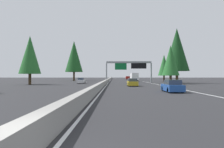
{
  "coord_description": "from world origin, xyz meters",
  "views": [
    {
      "loc": [
        -4.24,
        -1.84,
        1.97
      ],
      "look_at": [
        57.18,
        -1.2,
        2.46
      ],
      "focal_mm": 33.86,
      "sensor_mm": 36.0,
      "label": 1
    }
  ],
  "objects_px": {
    "sedan_near_center": "(172,86)",
    "minivan_far_center": "(128,78)",
    "sign_gantry_overhead": "(129,66)",
    "conifer_right_near": "(171,60)",
    "sedan_far_right": "(132,83)",
    "conifer_right_far": "(164,65)",
    "oncoming_near": "(81,81)",
    "conifer_right_mid": "(177,50)",
    "box_truck_mid_center": "(134,77)",
    "conifer_left_mid": "(74,57)",
    "conifer_left_near": "(30,55)"
  },
  "relations": [
    {
      "from": "sedan_near_center",
      "to": "minivan_far_center",
      "type": "xyz_separation_m",
      "value": [
        88.08,
        -0.26,
        0.27
      ]
    },
    {
      "from": "sign_gantry_overhead",
      "to": "conifer_right_near",
      "type": "height_order",
      "value": "conifer_right_near"
    },
    {
      "from": "conifer_right_near",
      "to": "sedan_far_right",
      "type": "bearing_deg",
      "value": 135.55
    },
    {
      "from": "conifer_right_near",
      "to": "conifer_right_far",
      "type": "distance_m",
      "value": 22.53
    },
    {
      "from": "minivan_far_center",
      "to": "sedan_far_right",
      "type": "bearing_deg",
      "value": 177.04
    },
    {
      "from": "sedan_far_right",
      "to": "oncoming_near",
      "type": "xyz_separation_m",
      "value": [
        14.74,
        11.93,
        0.0
      ]
    },
    {
      "from": "sign_gantry_overhead",
      "to": "conifer_right_mid",
      "type": "relative_size",
      "value": 0.86
    },
    {
      "from": "box_truck_mid_center",
      "to": "conifer_right_near",
      "type": "distance_m",
      "value": 28.45
    },
    {
      "from": "sign_gantry_overhead",
      "to": "conifer_right_mid",
      "type": "xyz_separation_m",
      "value": [
        -1.4,
        -12.59,
        4.24
      ]
    },
    {
      "from": "sedan_near_center",
      "to": "box_truck_mid_center",
      "type": "distance_m",
      "value": 51.97
    },
    {
      "from": "box_truck_mid_center",
      "to": "sign_gantry_overhead",
      "type": "bearing_deg",
      "value": 170.86
    },
    {
      "from": "conifer_left_mid",
      "to": "conifer_right_near",
      "type": "bearing_deg",
      "value": -138.89
    },
    {
      "from": "conifer_left_near",
      "to": "oncoming_near",
      "type": "bearing_deg",
      "value": -52.76
    },
    {
      "from": "sign_gantry_overhead",
      "to": "sedan_far_right",
      "type": "xyz_separation_m",
      "value": [
        -18.19,
        0.76,
        -4.03
      ]
    },
    {
      "from": "conifer_left_near",
      "to": "conifer_right_far",
      "type": "bearing_deg",
      "value": -54.68
    },
    {
      "from": "sedan_near_center",
      "to": "conifer_left_mid",
      "type": "relative_size",
      "value": 0.28
    },
    {
      "from": "conifer_right_far",
      "to": "conifer_right_mid",
      "type": "bearing_deg",
      "value": 179.21
    },
    {
      "from": "sedan_near_center",
      "to": "sedan_far_right",
      "type": "height_order",
      "value": "same"
    },
    {
      "from": "sign_gantry_overhead",
      "to": "conifer_right_far",
      "type": "relative_size",
      "value": 1.38
    },
    {
      "from": "sedan_near_center",
      "to": "conifer_right_far",
      "type": "bearing_deg",
      "value": -12.13
    },
    {
      "from": "sign_gantry_overhead",
      "to": "conifer_right_mid",
      "type": "distance_m",
      "value": 13.36
    },
    {
      "from": "sedan_far_right",
      "to": "sign_gantry_overhead",
      "type": "bearing_deg",
      "value": -2.4
    },
    {
      "from": "sign_gantry_overhead",
      "to": "sedan_near_center",
      "type": "relative_size",
      "value": 2.88
    },
    {
      "from": "box_truck_mid_center",
      "to": "conifer_right_near",
      "type": "height_order",
      "value": "conifer_right_near"
    },
    {
      "from": "conifer_right_near",
      "to": "conifer_right_mid",
      "type": "relative_size",
      "value": 0.62
    },
    {
      "from": "conifer_right_far",
      "to": "minivan_far_center",
      "type": "bearing_deg",
      "value": 13.25
    },
    {
      "from": "minivan_far_center",
      "to": "conifer_right_mid",
      "type": "xyz_separation_m",
      "value": [
        -56.92,
        -9.55,
        8.0
      ]
    },
    {
      "from": "sign_gantry_overhead",
      "to": "conifer_right_far",
      "type": "height_order",
      "value": "conifer_right_far"
    },
    {
      "from": "conifer_right_mid",
      "to": "conifer_left_mid",
      "type": "distance_m",
      "value": 42.32
    },
    {
      "from": "minivan_far_center",
      "to": "sign_gantry_overhead",
      "type": "bearing_deg",
      "value": 176.86
    },
    {
      "from": "conifer_right_near",
      "to": "oncoming_near",
      "type": "bearing_deg",
      "value": 77.86
    },
    {
      "from": "box_truck_mid_center",
      "to": "conifer_right_mid",
      "type": "distance_m",
      "value": 24.01
    },
    {
      "from": "oncoming_near",
      "to": "conifer_right_far",
      "type": "height_order",
      "value": "conifer_right_far"
    },
    {
      "from": "sedan_far_right",
      "to": "conifer_right_mid",
      "type": "bearing_deg",
      "value": -38.5
    },
    {
      "from": "sedan_far_right",
      "to": "conifer_left_near",
      "type": "bearing_deg",
      "value": 72.71
    },
    {
      "from": "sedan_far_right",
      "to": "conifer_left_near",
      "type": "height_order",
      "value": "conifer_left_near"
    },
    {
      "from": "minivan_far_center",
      "to": "box_truck_mid_center",
      "type": "bearing_deg",
      "value": -179.88
    },
    {
      "from": "sign_gantry_overhead",
      "to": "conifer_left_near",
      "type": "distance_m",
      "value": 25.67
    },
    {
      "from": "sedan_far_right",
      "to": "conifer_right_mid",
      "type": "xyz_separation_m",
      "value": [
        16.79,
        -13.36,
        8.27
      ]
    },
    {
      "from": "conifer_right_near",
      "to": "sedan_near_center",
      "type": "bearing_deg",
      "value": 165.5
    },
    {
      "from": "box_truck_mid_center",
      "to": "conifer_right_mid",
      "type": "xyz_separation_m",
      "value": [
        -20.8,
        -9.47,
        7.34
      ]
    },
    {
      "from": "box_truck_mid_center",
      "to": "minivan_far_center",
      "type": "relative_size",
      "value": 1.7
    },
    {
      "from": "box_truck_mid_center",
      "to": "conifer_right_far",
      "type": "height_order",
      "value": "conifer_right_far"
    },
    {
      "from": "sedan_near_center",
      "to": "conifer_right_far",
      "type": "distance_m",
      "value": 47.96
    },
    {
      "from": "sedan_far_right",
      "to": "conifer_right_near",
      "type": "distance_m",
      "value": 14.91
    },
    {
      "from": "oncoming_near",
      "to": "conifer_right_mid",
      "type": "height_order",
      "value": "conifer_right_mid"
    },
    {
      "from": "sedan_far_right",
      "to": "minivan_far_center",
      "type": "relative_size",
      "value": 0.88
    },
    {
      "from": "sedan_near_center",
      "to": "conifer_right_far",
      "type": "xyz_separation_m",
      "value": [
        46.65,
        -10.02,
        4.89
      ]
    },
    {
      "from": "sedan_far_right",
      "to": "conifer_right_far",
      "type": "height_order",
      "value": "conifer_right_far"
    },
    {
      "from": "conifer_left_near",
      "to": "minivan_far_center",
      "type": "bearing_deg",
      "value": -21.29
    }
  ]
}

